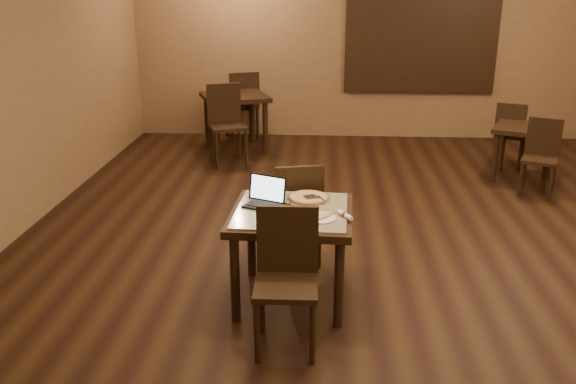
# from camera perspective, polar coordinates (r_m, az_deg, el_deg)

# --- Properties ---
(ground) EXTENTS (10.00, 10.00, 0.00)m
(ground) POSITION_cam_1_polar(r_m,az_deg,el_deg) (5.47, 13.54, -7.60)
(ground) COLOR black
(ground) RESTS_ON ground
(wall_back) EXTENTS (8.00, 0.02, 3.00)m
(wall_back) POSITION_cam_1_polar(r_m,az_deg,el_deg) (9.90, 9.35, 13.63)
(wall_back) COLOR #856244
(wall_back) RESTS_ON ground
(mural) EXTENTS (2.34, 0.05, 1.64)m
(mural) POSITION_cam_1_polar(r_m,az_deg,el_deg) (9.92, 12.35, 13.75)
(mural) COLOR #235082
(mural) RESTS_ON wall_back
(tiled_table) EXTENTS (0.96, 0.96, 0.76)m
(tiled_table) POSITION_cam_1_polar(r_m,az_deg,el_deg) (4.69, 0.35, -2.83)
(tiled_table) COLOR black
(tiled_table) RESTS_ON ground
(chair_main_near) EXTENTS (0.43, 0.43, 0.98)m
(chair_main_near) POSITION_cam_1_polar(r_m,az_deg,el_deg) (4.17, -0.12, -7.34)
(chair_main_near) COLOR black
(chair_main_near) RESTS_ON ground
(chair_main_far) EXTENTS (0.49, 0.49, 0.95)m
(chair_main_far) POSITION_cam_1_polar(r_m,az_deg,el_deg) (5.31, 0.90, -1.56)
(chair_main_far) COLOR black
(chair_main_far) RESTS_ON ground
(laptop) EXTENTS (0.38, 0.36, 0.22)m
(laptop) POSITION_cam_1_polar(r_m,az_deg,el_deg) (4.74, -2.00, -0.53)
(laptop) COLOR black
(laptop) RESTS_ON tiled_table
(plate) EXTENTS (0.23, 0.23, 0.01)m
(plate) POSITION_cam_1_polar(r_m,az_deg,el_deg) (4.47, 3.05, -2.44)
(plate) COLOR white
(plate) RESTS_ON tiled_table
(pizza_slice) EXTENTS (0.24, 0.24, 0.02)m
(pizza_slice) POSITION_cam_1_polar(r_m,az_deg,el_deg) (4.47, 3.05, -2.27)
(pizza_slice) COLOR beige
(pizza_slice) RESTS_ON plate
(pizza_pan) EXTENTS (0.36, 0.36, 0.01)m
(pizza_pan) POSITION_cam_1_polar(r_m,az_deg,el_deg) (4.87, 1.91, -0.64)
(pizza_pan) COLOR silver
(pizza_pan) RESTS_ON tiled_table
(pizza_whole) EXTENTS (0.31, 0.31, 0.02)m
(pizza_whole) POSITION_cam_1_polar(r_m,az_deg,el_deg) (4.86, 1.91, -0.49)
(pizza_whole) COLOR beige
(pizza_whole) RESTS_ON pizza_pan
(spatula) EXTENTS (0.19, 0.27, 0.01)m
(spatula) POSITION_cam_1_polar(r_m,az_deg,el_deg) (4.84, 2.14, -0.46)
(spatula) COLOR silver
(spatula) RESTS_ON pizza_whole
(napkin_roll) EXTENTS (0.12, 0.17, 0.04)m
(napkin_roll) POSITION_cam_1_polar(r_m,az_deg,el_deg) (4.51, 5.34, -2.16)
(napkin_roll) COLOR white
(napkin_roll) RESTS_ON tiled_table
(other_table_a) EXTENTS (0.97, 0.97, 0.69)m
(other_table_a) POSITION_cam_1_polar(r_m,az_deg,el_deg) (8.23, 21.33, 4.93)
(other_table_a) COLOR black
(other_table_a) RESTS_ON ground
(other_table_a_chair_near) EXTENTS (0.51, 0.51, 0.89)m
(other_table_a_chair_near) POSITION_cam_1_polar(r_m,az_deg,el_deg) (7.78, 22.62, 3.45)
(other_table_a_chair_near) COLOR black
(other_table_a_chair_near) RESTS_ON ground
(other_table_a_chair_far) EXTENTS (0.51, 0.51, 0.89)m
(other_table_a_chair_far) POSITION_cam_1_polar(r_m,az_deg,el_deg) (8.73, 20.08, 5.36)
(other_table_a_chair_far) COLOR black
(other_table_a_chair_far) RESTS_ON ground
(other_table_b) EXTENTS (1.16, 1.16, 0.84)m
(other_table_b) POSITION_cam_1_polar(r_m,az_deg,el_deg) (9.07, -4.99, 8.18)
(other_table_b) COLOR black
(other_table_b) RESTS_ON ground
(other_table_b_chair_near) EXTENTS (0.61, 0.61, 1.08)m
(other_table_b_chair_near) POSITION_cam_1_polar(r_m,az_deg,el_deg) (8.48, -5.81, 6.79)
(other_table_b_chair_near) COLOR black
(other_table_b_chair_near) RESTS_ON ground
(other_table_b_chair_far) EXTENTS (0.61, 0.61, 1.08)m
(other_table_b_chair_far) POSITION_cam_1_polar(r_m,az_deg,el_deg) (9.70, -4.23, 8.41)
(other_table_b_chair_far) COLOR black
(other_table_b_chair_far) RESTS_ON ground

